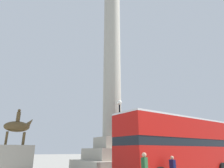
% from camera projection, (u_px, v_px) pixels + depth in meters
% --- Properties ---
extents(monument_column, '(6.33, 6.33, 23.94)m').
position_uv_depth(monument_column, '(112.00, 96.00, 21.17)').
color(monument_column, '#A39E8E').
rests_on(monument_column, ground_plane).
extents(bus_a, '(10.36, 3.66, 4.26)m').
position_uv_depth(bus_a, '(177.00, 144.00, 14.89)').
color(bus_a, '#B7140F').
rests_on(bus_a, ground_plane).
extents(equestrian_statue, '(3.38, 2.45, 5.70)m').
position_uv_depth(equestrian_statue, '(13.00, 154.00, 17.97)').
color(equestrian_statue, '#A39E8E').
rests_on(equestrian_statue, ground_plane).
extents(street_lamp, '(0.42, 0.42, 5.96)m').
position_uv_depth(street_lamp, '(120.00, 132.00, 16.14)').
color(street_lamp, black).
rests_on(street_lamp, ground_plane).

